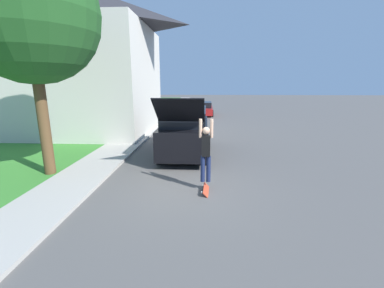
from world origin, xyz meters
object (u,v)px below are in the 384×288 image
(lawn_tree_near, at_px, (29,14))
(suv_parked, at_px, (185,130))
(skateboarder, at_px, (206,150))
(skateboard, at_px, (206,190))
(car_down_street, at_px, (203,109))

(lawn_tree_near, height_order, suv_parked, lawn_tree_near)
(lawn_tree_near, height_order, skateboarder, lawn_tree_near)
(lawn_tree_near, bearing_deg, skateboard, -11.87)
(car_down_street, bearing_deg, skateboarder, -89.08)
(lawn_tree_near, xyz_separation_m, skateboarder, (5.41, -0.95, -3.93))
(car_down_street, bearing_deg, skateboard, -89.04)
(suv_parked, relative_size, skateboarder, 2.96)
(lawn_tree_near, relative_size, skateboarder, 3.83)
(suv_parked, distance_m, car_down_street, 14.32)
(suv_parked, height_order, car_down_street, suv_parked)
(skateboard, bearing_deg, lawn_tree_near, 168.13)
(lawn_tree_near, distance_m, suv_parked, 6.82)
(suv_parked, distance_m, skateboard, 4.44)
(lawn_tree_near, distance_m, car_down_street, 18.69)
(car_down_street, height_order, skateboarder, skateboarder)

